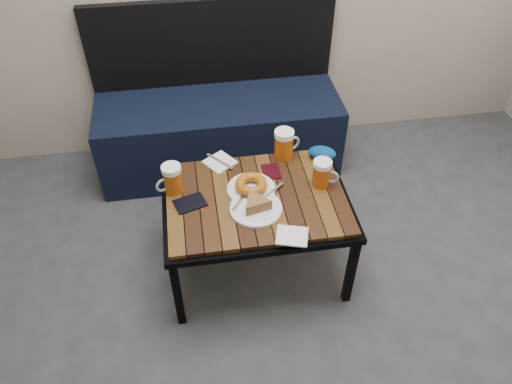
{
  "coord_description": "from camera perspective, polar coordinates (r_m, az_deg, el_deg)",
  "views": [
    {
      "loc": [
        -0.23,
        -0.68,
        2.01
      ],
      "look_at": [
        0.02,
        0.91,
        0.5
      ],
      "focal_mm": 35.0,
      "sensor_mm": 36.0,
      "label": 1
    }
  ],
  "objects": [
    {
      "name": "napkin_left",
      "position": [
        2.41,
        -4.16,
        3.42
      ],
      "size": [
        0.18,
        0.18,
        0.01
      ],
      "rotation": [
        0.0,
        0.0,
        0.61
      ],
      "color": "white",
      "rests_on": "cafe_table"
    },
    {
      "name": "knit_pouch",
      "position": [
        2.44,
        7.57,
        4.44
      ],
      "size": [
        0.16,
        0.14,
        0.06
      ],
      "primitive_type": "ellipsoid",
      "rotation": [
        0.0,
        0.0,
        -0.42
      ],
      "color": "navy",
      "rests_on": "cafe_table"
    },
    {
      "name": "beer_mug_centre",
      "position": [
        2.4,
        3.25,
        5.5
      ],
      "size": [
        0.14,
        0.12,
        0.15
      ],
      "rotation": [
        0.0,
        0.0,
        0.37
      ],
      "color": "#AD4C0D",
      "rests_on": "cafe_table"
    },
    {
      "name": "napkin_right",
      "position": [
        2.07,
        4.14,
        -5.03
      ],
      "size": [
        0.15,
        0.14,
        0.01
      ],
      "rotation": [
        0.0,
        0.0,
        -0.29
      ],
      "color": "white",
      "rests_on": "cafe_table"
    },
    {
      "name": "beer_mug_left",
      "position": [
        2.24,
        -9.58,
        1.49
      ],
      "size": [
        0.13,
        0.11,
        0.14
      ],
      "rotation": [
        0.0,
        0.0,
        3.59
      ],
      "color": "#AD4C0D",
      "rests_on": "cafe_table"
    },
    {
      "name": "passport_burgundy",
      "position": [
        2.36,
        1.76,
        2.36
      ],
      "size": [
        0.08,
        0.12,
        0.01
      ],
      "primitive_type": "cube",
      "rotation": [
        0.0,
        0.0,
        0.03
      ],
      "color": "black",
      "rests_on": "cafe_table"
    },
    {
      "name": "bench",
      "position": [
        3.01,
        -4.25,
        7.63
      ],
      "size": [
        1.4,
        0.5,
        0.95
      ],
      "color": "black",
      "rests_on": "ground"
    },
    {
      "name": "beer_mug_right",
      "position": [
        2.27,
        7.58,
        2.15
      ],
      "size": [
        0.13,
        0.11,
        0.13
      ],
      "rotation": [
        0.0,
        0.0,
        -0.42
      ],
      "color": "#AD4C0D",
      "rests_on": "cafe_table"
    },
    {
      "name": "plate_bagel",
      "position": [
        2.24,
        -0.55,
        0.63
      ],
      "size": [
        0.26,
        0.25,
        0.06
      ],
      "color": "white",
      "rests_on": "cafe_table"
    },
    {
      "name": "plate_pie",
      "position": [
        2.15,
        -0.01,
        -1.58
      ],
      "size": [
        0.23,
        0.23,
        0.06
      ],
      "color": "white",
      "rests_on": "cafe_table"
    },
    {
      "name": "cafe_table",
      "position": [
        2.26,
        0.0,
        -1.33
      ],
      "size": [
        0.84,
        0.62,
        0.47
      ],
      "color": "black",
      "rests_on": "ground"
    },
    {
      "name": "passport_navy",
      "position": [
        2.22,
        -7.56,
        -1.27
      ],
      "size": [
        0.16,
        0.13,
        0.01
      ],
      "primitive_type": "cube",
      "rotation": [
        0.0,
        0.0,
        -1.27
      ],
      "color": "black",
      "rests_on": "cafe_table"
    }
  ]
}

